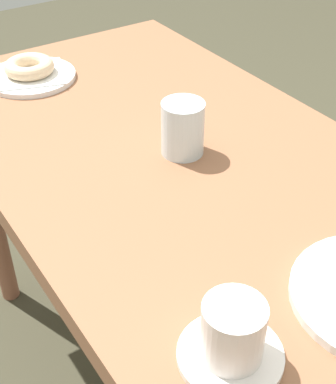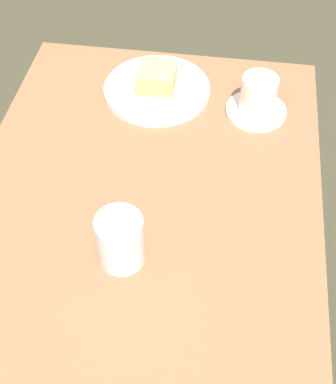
% 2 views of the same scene
% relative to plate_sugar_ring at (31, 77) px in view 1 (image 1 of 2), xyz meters
% --- Properties ---
extents(ground_plane, '(6.00, 6.00, 0.00)m').
position_rel_plate_sugar_ring_xyz_m(ground_plane, '(-0.43, -0.10, -0.73)').
color(ground_plane, '#3D3A29').
extents(table, '(1.20, 0.67, 0.73)m').
position_rel_plate_sugar_ring_xyz_m(table, '(-0.43, -0.10, -0.09)').
color(table, brown).
rests_on(table, ground_plane).
extents(plate_sugar_ring, '(0.20, 0.20, 0.01)m').
position_rel_plate_sugar_ring_xyz_m(plate_sugar_ring, '(0.00, 0.00, 0.00)').
color(plate_sugar_ring, white).
rests_on(plate_sugar_ring, table).
extents(napkin_sugar_ring, '(0.19, 0.19, 0.00)m').
position_rel_plate_sugar_ring_xyz_m(napkin_sugar_ring, '(0.00, 0.00, 0.01)').
color(napkin_sugar_ring, white).
rests_on(napkin_sugar_ring, plate_sugar_ring).
extents(donut_sugar_ring, '(0.11, 0.11, 0.03)m').
position_rel_plate_sugar_ring_xyz_m(donut_sugar_ring, '(0.00, 0.00, 0.02)').
color(donut_sugar_ring, beige).
rests_on(donut_sugar_ring, napkin_sugar_ring).
extents(water_glass, '(0.08, 0.08, 0.10)m').
position_rel_plate_sugar_ring_xyz_m(water_glass, '(-0.44, -0.12, 0.04)').
color(water_glass, silver).
rests_on(water_glass, table).
extents(coffee_cup, '(0.13, 0.13, 0.09)m').
position_rel_plate_sugar_ring_xyz_m(coffee_cup, '(-0.85, 0.10, 0.03)').
color(coffee_cup, white).
rests_on(coffee_cup, table).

